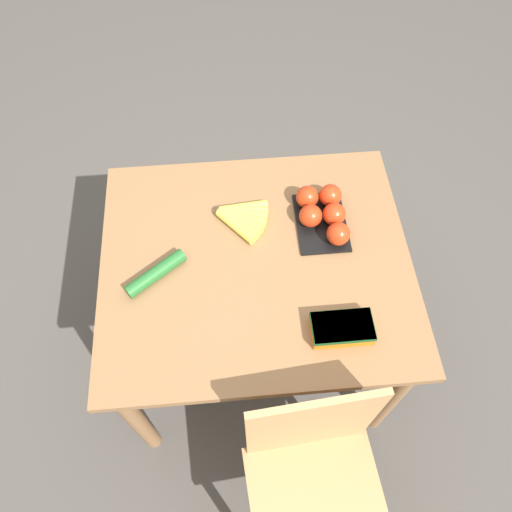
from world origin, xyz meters
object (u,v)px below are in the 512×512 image
Objects in this scene: chair at (314,479)px; tomato_pack at (324,213)px; carrot_bag at (342,328)px; banana_bunch at (241,217)px; cucumber_near at (156,273)px.

tomato_pack is at bearing 76.79° from chair.
chair reaches higher than carrot_bag.
cucumber_near is at bearing 34.92° from banana_bunch.
chair reaches higher than tomato_pack.
tomato_pack reaches higher than cucumber_near.
chair is 4.44× the size of cucumber_near.
banana_bunch is 0.53m from carrot_bag.
carrot_bag is 0.92× the size of cucumber_near.
carrot_bag reaches higher than cucumber_near.
tomato_pack is (-0.28, 0.02, 0.02)m from banana_bunch.
banana_bunch is 0.36m from cucumber_near.
cucumber_near is at bearing 17.25° from tomato_pack.
tomato_pack is 0.60m from cucumber_near.
banana_bunch is 1.00× the size of carrot_bag.
banana_bunch is 0.93× the size of cucumber_near.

